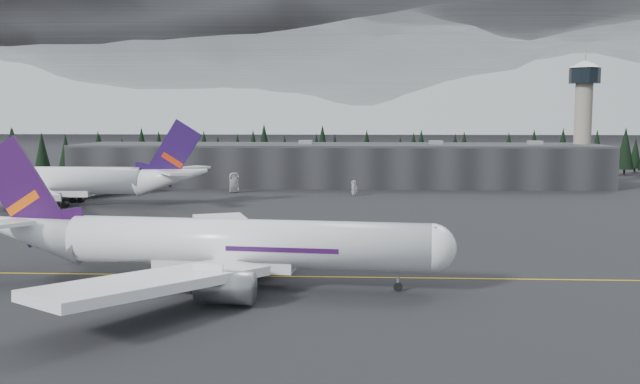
# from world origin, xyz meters

# --- Properties ---
(ground) EXTENTS (1400.00, 1400.00, 0.00)m
(ground) POSITION_xyz_m (0.00, 0.00, 0.00)
(ground) COLOR black
(ground) RESTS_ON ground
(taxiline) EXTENTS (400.00, 0.40, 0.02)m
(taxiline) POSITION_xyz_m (0.00, -2.00, 0.01)
(taxiline) COLOR gold
(taxiline) RESTS_ON ground
(terminal) EXTENTS (160.00, 30.00, 12.60)m
(terminal) POSITION_xyz_m (0.00, 125.00, 6.30)
(terminal) COLOR black
(terminal) RESTS_ON ground
(control_tower) EXTENTS (10.00, 10.00, 37.70)m
(control_tower) POSITION_xyz_m (75.00, 128.00, 23.41)
(control_tower) COLOR gray
(control_tower) RESTS_ON ground
(treeline) EXTENTS (360.00, 20.00, 15.00)m
(treeline) POSITION_xyz_m (0.00, 162.00, 7.50)
(treeline) COLOR black
(treeline) RESTS_ON ground
(mountain_ridge) EXTENTS (4400.00, 900.00, 420.00)m
(mountain_ridge) POSITION_xyz_m (0.00, 1000.00, 0.00)
(mountain_ridge) COLOR white
(mountain_ridge) RESTS_ON ground
(jet_main) EXTENTS (64.05, 58.89, 18.85)m
(jet_main) POSITION_xyz_m (-13.31, -6.74, 5.31)
(jet_main) COLOR white
(jet_main) RESTS_ON ground
(jet_parked) EXTENTS (69.85, 64.52, 20.55)m
(jet_parked) POSITION_xyz_m (-64.31, 70.98, 5.79)
(jet_parked) COLOR white
(jet_parked) RESTS_ON ground
(gse_vehicle_a) EXTENTS (4.36, 6.19, 1.57)m
(gse_vehicle_a) POSITION_xyz_m (-28.13, 100.13, 0.78)
(gse_vehicle_a) COLOR silver
(gse_vehicle_a) RESTS_ON ground
(gse_vehicle_b) EXTENTS (4.41, 3.40, 1.40)m
(gse_vehicle_b) POSITION_xyz_m (5.34, 95.03, 0.70)
(gse_vehicle_b) COLOR silver
(gse_vehicle_b) RESTS_ON ground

